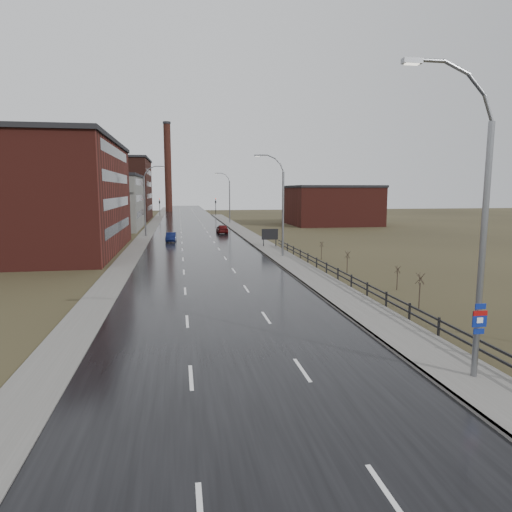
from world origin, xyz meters
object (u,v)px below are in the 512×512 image
object	(u,v)px
billboard	(270,235)
car_near	(171,237)
car_far	(222,229)
streetlight_main	(476,229)

from	to	relation	value
billboard	car_near	world-z (taller)	billboard
car_far	car_near	bearing A→B (deg)	52.51
car_near	billboard	bearing A→B (deg)	-31.49
streetlight_main	car_far	distance (m)	63.57
billboard	car_far	distance (m)	20.80
streetlight_main	billboard	world-z (taller)	streetlight_main
car_near	car_far	distance (m)	14.23
billboard	car_near	distance (m)	15.76
billboard	car_far	bearing A→B (deg)	102.13
streetlight_main	car_near	size ratio (longest dim) A/B	3.05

